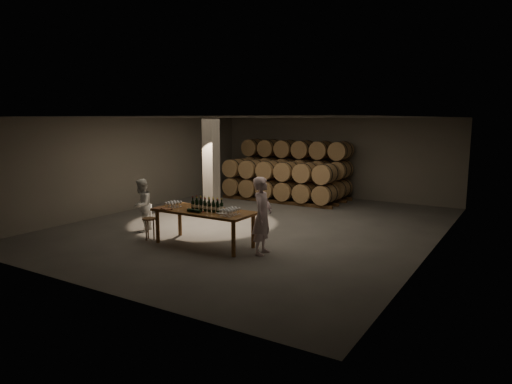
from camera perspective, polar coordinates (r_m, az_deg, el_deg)
The scene contains 15 objects.
room at distance 14.56m, azimuth -5.61°, elevation 2.97°, with size 12.00×12.00×12.00m.
tasting_table at distance 11.48m, azimuth -6.51°, elevation -2.77°, with size 2.60×1.10×0.90m.
barrel_stack_back at distance 18.60m, azimuth 4.88°, elevation 3.06°, with size 4.70×0.95×2.31m.
barrel_stack_front at distance 17.41m, azimuth 2.79°, elevation 1.45°, with size 4.70×0.95×1.57m.
bottle_cluster at distance 11.35m, azimuth -6.13°, elevation -1.75°, with size 0.86×0.23×0.34m.
lying_bottles at distance 11.21m, azimuth -7.72°, elevation -2.33°, with size 0.47×0.08×0.08m.
glass_cluster_left at distance 11.94m, azimuth -10.32°, elevation -1.35°, with size 0.30×0.41×0.16m.
glass_cluster_right at distance 10.81m, azimuth -3.25°, elevation -2.26°, with size 0.30×0.52×0.17m.
plate at distance 11.05m, azimuth -4.22°, elevation -2.62°, with size 0.31×0.31×0.02m, color silver.
notebook_near at distance 11.69m, azimuth -11.10°, elevation -2.08°, with size 0.25×0.20×0.03m, color brown.
notebook_corner at distance 11.84m, azimuth -12.08°, elevation -1.98°, with size 0.24×0.30×0.03m, color brown.
pen at distance 11.63m, azimuth -10.73°, elevation -2.17°, with size 0.01×0.01×0.13m, color black.
stool at distance 12.31m, azimuth -13.23°, elevation -3.68°, with size 0.35×0.35×0.58m.
person_man at distance 10.65m, azimuth 0.81°, elevation -2.99°, with size 0.67×0.44×1.83m, color silver.
person_woman at distance 13.21m, azimuth -14.10°, elevation -1.63°, with size 0.73×0.57×1.50m, color white.
Camera 1 is at (6.95, -11.33, 3.15)m, focal length 32.00 mm.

